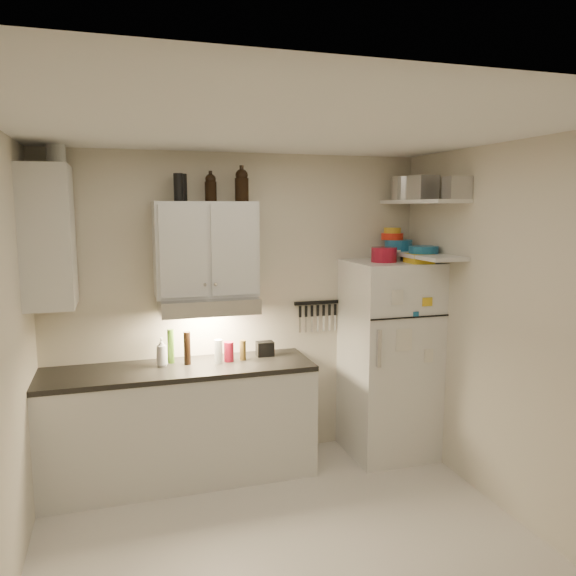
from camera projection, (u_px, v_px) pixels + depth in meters
name	position (u px, v px, depth m)	size (l,w,h in m)	color
floor	(292.00, 554.00, 3.54)	(3.20, 3.00, 0.02)	silver
ceiling	(293.00, 126.00, 3.16)	(3.20, 3.00, 0.02)	white
back_wall	(239.00, 309.00, 4.78)	(3.20, 0.02, 2.60)	beige
right_wall	(517.00, 334.00, 3.82)	(0.02, 3.00, 2.60)	beige
base_cabinet	(181.00, 426.00, 4.44)	(2.10, 0.60, 0.88)	silver
countertop	(179.00, 369.00, 4.38)	(2.10, 0.62, 0.04)	black
upper_cabinet	(206.00, 249.00, 4.45)	(0.80, 0.33, 0.75)	silver
side_cabinet	(48.00, 236.00, 3.97)	(0.33, 0.55, 1.00)	silver
range_hood	(208.00, 305.00, 4.45)	(0.76, 0.46, 0.12)	silver
fridge	(389.00, 359.00, 4.88)	(0.70, 0.68, 1.70)	white
shelf_hi	(423.00, 202.00, 4.62)	(0.30, 0.95, 0.03)	silver
shelf_lo	(421.00, 255.00, 4.68)	(0.30, 0.95, 0.03)	silver
knife_strip	(317.00, 303.00, 4.96)	(0.42, 0.02, 0.03)	black
dutch_oven	(384.00, 255.00, 4.69)	(0.21, 0.21, 0.12)	maroon
book_stack	(419.00, 258.00, 4.61)	(0.18, 0.23, 0.08)	yellow
spice_jar	(397.00, 256.00, 4.79)	(0.05, 0.05, 0.09)	silver
stock_pot	(407.00, 189.00, 4.83)	(0.28, 0.28, 0.20)	silver
tin_a	(423.00, 188.00, 4.53)	(0.19, 0.18, 0.19)	#AAAAAD
tin_b	(457.00, 188.00, 4.27)	(0.17, 0.17, 0.17)	#AAAAAD
bowl_teal	(398.00, 245.00, 4.94)	(0.24, 0.24, 0.10)	#195C8A
bowl_orange	(392.00, 236.00, 4.95)	(0.19, 0.19, 0.06)	red
bowl_yellow	(392.00, 230.00, 4.94)	(0.15, 0.15, 0.05)	gold
plates	(423.00, 250.00, 4.65)	(0.25, 0.25, 0.06)	#195C8A
growler_a	(211.00, 187.00, 4.41)	(0.09, 0.09, 0.22)	black
growler_b	(242.00, 185.00, 4.46)	(0.11, 0.11, 0.26)	black
thermos_a	(182.00, 188.00, 4.35)	(0.07, 0.07, 0.21)	black
thermos_b	(178.00, 187.00, 4.26)	(0.07, 0.07, 0.21)	black
side_jar	(56.00, 153.00, 4.01)	(0.14, 0.14, 0.18)	silver
soap_bottle	(162.00, 350.00, 4.38)	(0.10, 0.10, 0.26)	silver
pepper_mill	(243.00, 350.00, 4.56)	(0.05, 0.05, 0.16)	brown
oil_bottle	(171.00, 346.00, 4.47)	(0.05, 0.05, 0.27)	#44741D
vinegar_bottle	(187.00, 348.00, 4.43)	(0.05, 0.05, 0.26)	black
clear_bottle	(218.00, 351.00, 4.47)	(0.06, 0.06, 0.19)	silver
red_jar	(229.00, 352.00, 4.52)	(0.08, 0.08, 0.16)	maroon
caddy	(265.00, 349.00, 4.70)	(0.14, 0.10, 0.12)	black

